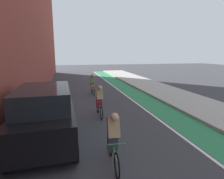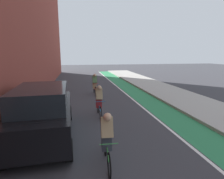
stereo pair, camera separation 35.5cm
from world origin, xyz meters
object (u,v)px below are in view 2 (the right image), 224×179
Objects in this scene: cyclist_trailing at (99,100)px; cyclist_mid at (107,137)px; parked_suv_black at (43,112)px; cyclist_far at (95,84)px.

cyclist_mid is at bearing -93.91° from cyclist_trailing.
parked_suv_black is 7.56m from cyclist_far.
cyclist_far is (0.55, 9.17, -0.04)m from cyclist_mid.
parked_suv_black reaches higher than cyclist_trailing.
cyclist_far is at bearing 86.57° from cyclist_mid.
parked_suv_black is 2.71× the size of cyclist_mid.
parked_suv_black reaches higher than cyclist_mid.
cyclist_far reaches higher than cyclist_mid.
parked_suv_black is 2.87m from cyclist_mid.
cyclist_far is (0.26, 4.99, 0.01)m from cyclist_trailing.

